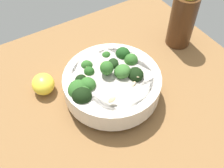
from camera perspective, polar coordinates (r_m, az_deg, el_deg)
name	(u,v)px	position (r cm, az deg, el deg)	size (l,w,h in cm)	color
ground_plane	(124,96)	(67.97, 2.55, -2.54)	(65.48, 65.48, 4.15)	brown
bowl_of_broccoli	(110,83)	(62.01, -0.33, 0.22)	(22.46, 22.95, 10.95)	silver
lemon_wedge	(43,84)	(66.76, -14.38, 0.00)	(6.06, 5.41, 4.58)	yellow
bottle_tall	(182,20)	(76.50, 14.71, 13.06)	(6.87, 6.87, 16.44)	#472814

